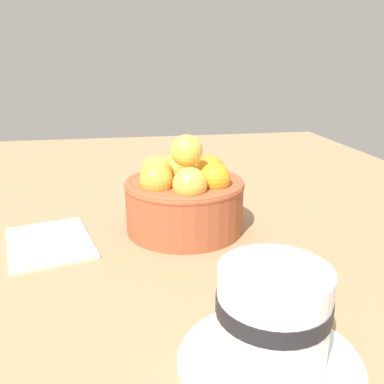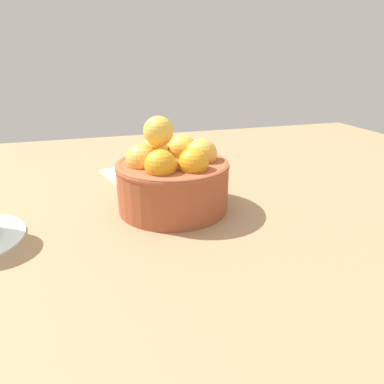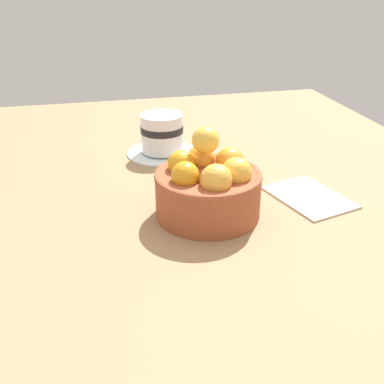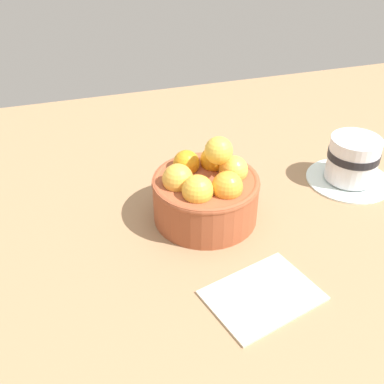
% 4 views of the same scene
% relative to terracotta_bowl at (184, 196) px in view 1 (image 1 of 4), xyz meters
% --- Properties ---
extents(ground_plane, '(1.26, 0.93, 0.04)m').
position_rel_terracotta_bowl_xyz_m(ground_plane, '(-0.00, 0.00, -0.06)').
color(ground_plane, '#997551').
extents(terracotta_bowl, '(0.14, 0.14, 0.12)m').
position_rel_terracotta_bowl_xyz_m(terracotta_bowl, '(0.00, 0.00, 0.00)').
color(terracotta_bowl, '#9E4C2D').
rests_on(terracotta_bowl, ground_plane).
extents(coffee_cup, '(0.13, 0.13, 0.07)m').
position_rel_terracotta_bowl_xyz_m(coffee_cup, '(0.24, 0.02, -0.01)').
color(coffee_cup, white).
rests_on(coffee_cup, ground_plane).
extents(folded_napkin, '(0.14, 0.12, 0.01)m').
position_rel_terracotta_bowl_xyz_m(folded_napkin, '(0.01, -0.16, -0.04)').
color(folded_napkin, beige).
rests_on(folded_napkin, ground_plane).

